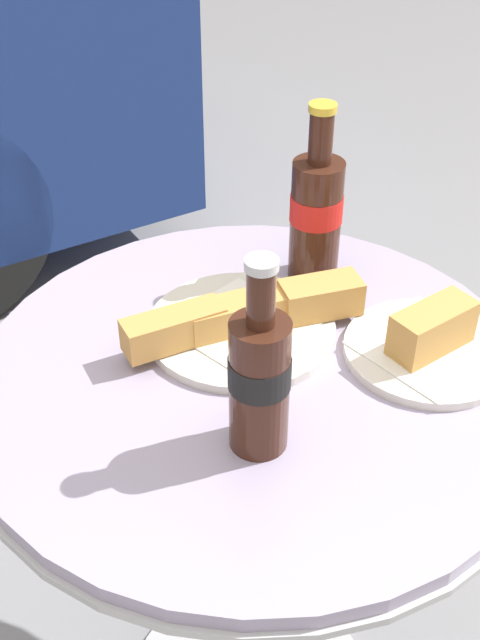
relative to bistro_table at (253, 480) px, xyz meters
name	(u,v)px	position (x,y,z in m)	size (l,w,h in m)	color
bistro_table	(253,480)	(0.00, 0.00, 0.00)	(0.70, 0.70, 0.76)	#B7B7BC
cola_bottle_left	(259,377)	(-0.06, -0.11, 0.30)	(0.07, 0.07, 0.24)	#3D1E14
cola_bottle_right	(316,213)	(0.18, 0.13, 0.30)	(0.07, 0.07, 0.25)	#3D1E14
lunch_plate_near	(244,321)	(0.02, 0.06, 0.22)	(0.32, 0.25, 0.06)	silver
lunch_plate_far	(429,343)	(0.20, -0.09, 0.22)	(0.21, 0.21, 0.07)	silver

